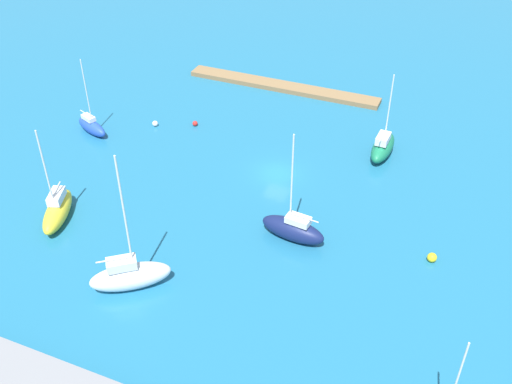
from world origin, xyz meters
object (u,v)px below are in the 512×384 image
Objects in this scene: mooring_buoy_yellow at (432,257)px; mooring_buoy_white at (155,124)px; pier_dock at (283,86)px; sailboat_yellow_far_south at (57,210)px; sailboat_blue_lone_south at (92,126)px; sailboat_navy_off_beacon at (293,229)px; sailboat_white_far_north at (130,275)px; sailboat_green_west_end at (383,146)px; mooring_buoy_red at (195,123)px.

mooring_buoy_white is at bearing -18.12° from mooring_buoy_yellow.
sailboat_yellow_far_south is at bearing 73.72° from pier_dock.
pier_dock is 25.25m from sailboat_blue_lone_south.
sailboat_navy_off_beacon reaches higher than pier_dock.
sailboat_navy_off_beacon is (-10.21, -10.86, -0.19)m from sailboat_white_far_north.
sailboat_green_west_end is at bearing 110.82° from sailboat_yellow_far_south.
sailboat_blue_lone_south reaches higher than mooring_buoy_red.
sailboat_navy_off_beacon is (-21.30, -5.89, 0.00)m from sailboat_yellow_far_south.
sailboat_green_west_end reaches higher than mooring_buoy_red.
mooring_buoy_yellow is 32.43m from mooring_buoy_red.
sailboat_blue_lone_south is at bearing -9.86° from mooring_buoy_yellow.
sailboat_white_far_north is 20.93× the size of mooring_buoy_red.
sailboat_navy_off_beacon is at bearing 139.94° from mooring_buoy_red.
sailboat_white_far_north is at bearing 106.03° from mooring_buoy_red.
mooring_buoy_red is at bearing -23.65° from mooring_buoy_yellow.
sailboat_yellow_far_south is 11.79× the size of mooring_buoy_yellow.
mooring_buoy_red is (-10.23, -6.07, -0.61)m from sailboat_blue_lone_south.
sailboat_navy_off_beacon is at bearing 8.27° from mooring_buoy_yellow.
mooring_buoy_yellow is (-39.94, 6.94, -0.49)m from sailboat_blue_lone_south.
mooring_buoy_yellow is at bearing 132.02° from pier_dock.
sailboat_green_west_end is at bearing 35.57° from sailboat_blue_lone_south.
sailboat_navy_off_beacon reaches higher than sailboat_blue_lone_south.
sailboat_navy_off_beacon is at bearing 3.86° from sailboat_blue_lone_south.
sailboat_yellow_far_south reaches higher than mooring_buoy_yellow.
sailboat_blue_lone_south is at bearing 94.38° from sailboat_white_far_north.
mooring_buoy_white is at bearing 56.68° from sailboat_blue_lone_south.
sailboat_white_far_north is 26.70m from mooring_buoy_red.
sailboat_white_far_north is at bearing 29.47° from mooring_buoy_yellow.
sailboat_navy_off_beacon is 1.18× the size of sailboat_blue_lone_south.
sailboat_white_far_north is 26.51m from mooring_buoy_white.
sailboat_white_far_north reaches higher than sailboat_navy_off_beacon.
sailboat_navy_off_beacon is at bearing 167.95° from sailboat_green_west_end.
sailboat_yellow_far_south reaches higher than sailboat_blue_lone_south.
mooring_buoy_yellow is 35.82m from mooring_buoy_white.
mooring_buoy_yellow is (-23.56, 26.15, 0.12)m from pier_dock.
pier_dock is 30.75× the size of mooring_buoy_yellow.
mooring_buoy_red is at bearing -156.59° from mooring_buoy_white.
sailboat_green_west_end is 14.08× the size of mooring_buoy_white.
sailboat_white_far_north is at bearing 53.14° from sailboat_navy_off_beacon.
pier_dock is 35.20m from mooring_buoy_yellow.
mooring_buoy_yellow is at bearing -150.42° from sailboat_green_west_end.
sailboat_yellow_far_south is at bearing 118.24° from sailboat_white_far_north.
sailboat_blue_lone_south is (17.60, -19.57, -0.40)m from sailboat_white_far_north.
sailboat_yellow_far_south is 14.80× the size of mooring_buoy_white.
mooring_buoy_white is (26.22, 4.00, -0.78)m from sailboat_green_west_end.
sailboat_blue_lone_south is at bearing -11.03° from sailboat_navy_off_beacon.
sailboat_blue_lone_south is at bearing 49.55° from pier_dock.
sailboat_blue_lone_south is (16.38, 19.21, 0.61)m from pier_dock.
sailboat_green_west_end reaches higher than mooring_buoy_yellow.
mooring_buoy_yellow is (-7.82, 15.14, -0.70)m from sailboat_green_west_end.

